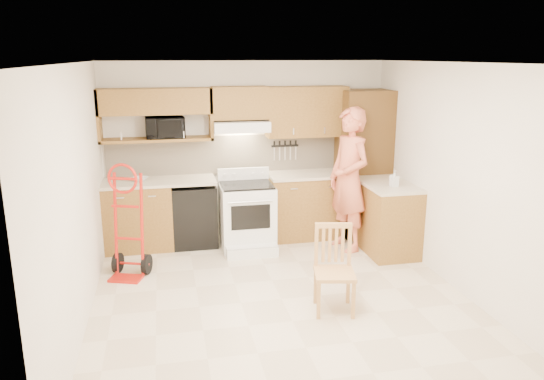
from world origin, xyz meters
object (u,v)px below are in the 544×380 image
object	(u,v)px
person	(349,180)
dining_chair	(335,270)
hand_truck	(126,227)
microwave	(165,127)
range	(248,211)

from	to	relation	value
person	dining_chair	world-z (taller)	person
person	hand_truck	bearing A→B (deg)	-98.50
microwave	hand_truck	world-z (taller)	microwave
microwave	hand_truck	distance (m)	1.59
microwave	dining_chair	distance (m)	3.16
microwave	hand_truck	size ratio (longest dim) A/B	0.41
dining_chair	person	bearing A→B (deg)	77.47
range	person	xyz separation A→B (m)	(1.33, -0.27, 0.44)
range	dining_chair	xyz separation A→B (m)	(0.57, -1.98, -0.08)
person	dining_chair	bearing A→B (deg)	-39.90
dining_chair	hand_truck	bearing A→B (deg)	159.11
range	person	size ratio (longest dim) A/B	0.55
microwave	person	size ratio (longest dim) A/B	0.26
range	dining_chair	world-z (taller)	range
range	microwave	bearing A→B (deg)	155.72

